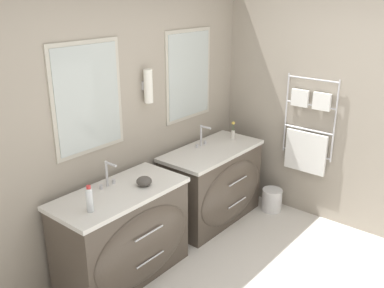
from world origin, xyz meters
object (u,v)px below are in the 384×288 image
(vanity_left, at_px, (125,235))
(waste_bin, at_px, (272,199))
(vanity_right, at_px, (214,185))
(toiletry_bottle, at_px, (90,199))
(flower_vase, at_px, (233,132))
(amenity_bowl, at_px, (144,181))

(vanity_left, relative_size, waste_bin, 4.54)
(vanity_right, relative_size, toiletry_bottle, 5.43)
(vanity_right, height_order, flower_vase, flower_vase)
(waste_bin, bearing_deg, vanity_right, 145.71)
(amenity_bowl, height_order, waste_bin, amenity_bowl)
(vanity_left, xyz_separation_m, flower_vase, (1.69, 0.04, 0.49))
(vanity_right, bearing_deg, amenity_bowl, -177.53)
(vanity_right, distance_m, toiletry_bottle, 1.75)
(vanity_right, height_order, toiletry_bottle, toiletry_bottle)
(vanity_right, bearing_deg, flower_vase, 6.13)
(amenity_bowl, bearing_deg, waste_bin, -11.89)
(vanity_right, distance_m, waste_bin, 0.76)
(amenity_bowl, xyz_separation_m, flower_vase, (1.48, 0.09, 0.04))
(vanity_right, height_order, waste_bin, vanity_right)
(vanity_right, bearing_deg, vanity_left, 180.00)
(toiletry_bottle, xyz_separation_m, flower_vase, (2.06, 0.10, -0.02))
(toiletry_bottle, bearing_deg, waste_bin, -8.62)
(flower_vase, relative_size, waste_bin, 0.80)
(flower_vase, bearing_deg, waste_bin, -66.59)
(vanity_left, distance_m, waste_bin, 1.95)
(vanity_left, distance_m, vanity_right, 1.30)
(vanity_left, xyz_separation_m, amenity_bowl, (0.21, -0.05, 0.45))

